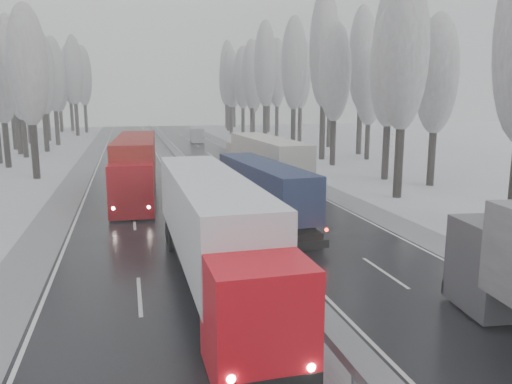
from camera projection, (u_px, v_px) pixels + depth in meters
name	position (u px, v px, depth m)	size (l,w,h in m)	color
carriageway_right	(271.00, 196.00, 39.02)	(7.50, 200.00, 0.03)	black
carriageway_left	(133.00, 203.00, 36.45)	(7.50, 200.00, 0.03)	black
median_slush	(204.00, 199.00, 37.74)	(3.00, 200.00, 0.04)	#93959A
shoulder_right	(330.00, 193.00, 40.23)	(2.40, 200.00, 0.04)	#93959A
shoulder_left	(61.00, 206.00, 35.24)	(2.40, 200.00, 0.04)	#93959A
median_guardrail	(204.00, 191.00, 37.61)	(0.12, 200.00, 0.76)	slate
tree_18	(404.00, 54.00, 36.46)	(3.60, 3.60, 16.58)	black
tree_19	(437.00, 75.00, 41.86)	(3.60, 3.60, 14.57)	black
tree_20	(390.00, 69.00, 45.13)	(3.60, 3.60, 15.71)	black
tree_21	(391.00, 52.00, 49.14)	(3.60, 3.60, 18.62)	black
tree_22	(335.00, 73.00, 54.83)	(3.60, 3.60, 15.86)	black
tree_23	(369.00, 87.00, 60.45)	(3.60, 3.60, 13.55)	black
tree_24	(324.00, 50.00, 59.65)	(3.60, 3.60, 20.49)	black
tree_25	(362.00, 59.00, 65.27)	(3.60, 3.60, 19.44)	black
tree_26	(294.00, 64.00, 69.52)	(3.60, 3.60, 18.78)	black
tree_27	(330.00, 72.00, 75.22)	(3.60, 3.60, 17.62)	black
tree_28	(265.00, 65.00, 79.29)	(3.60, 3.60, 19.62)	black
tree_29	(301.00, 73.00, 85.08)	(3.60, 3.60, 18.11)	black
tree_30	(252.00, 75.00, 88.83)	(3.60, 3.60, 17.86)	black
tree_31	(277.00, 74.00, 93.99)	(3.60, 3.60, 18.58)	black
tree_32	(243.00, 78.00, 96.05)	(3.60, 3.60, 17.33)	black
tree_33	(253.00, 89.00, 100.98)	(3.60, 3.60, 14.33)	black
tree_34	(231.00, 79.00, 102.56)	(3.60, 3.60, 17.63)	black
tree_35	(269.00, 78.00, 108.54)	(3.60, 3.60, 18.25)	black
tree_36	(228.00, 73.00, 111.93)	(3.60, 3.60, 20.23)	black
tree_37	(253.00, 84.00, 117.90)	(3.60, 3.60, 16.37)	black
tree_38	(226.00, 81.00, 122.67)	(3.60, 3.60, 17.97)	black
tree_39	(234.00, 86.00, 127.37)	(3.60, 3.60, 16.19)	black
tree_62	(28.00, 66.00, 45.45)	(3.60, 3.60, 16.04)	black
tree_64	(0.00, 75.00, 53.02)	(3.60, 3.60, 15.42)	black
tree_66	(20.00, 79.00, 62.24)	(3.60, 3.60, 15.23)	black
tree_67	(14.00, 71.00, 65.48)	(3.60, 3.60, 17.09)	black
tree_68	(41.00, 74.00, 68.89)	(3.60, 3.60, 16.65)	black
tree_69	(8.00, 63.00, 71.19)	(3.60, 3.60, 19.35)	black
tree_70	(53.00, 75.00, 78.48)	(3.60, 3.60, 17.09)	black
tree_71	(25.00, 66.00, 80.83)	(3.60, 3.60, 19.61)	black
tree_72	(45.00, 85.00, 86.98)	(3.60, 3.60, 15.11)	black
tree_73	(31.00, 77.00, 89.82)	(3.60, 3.60, 17.22)	black
tree_74	(74.00, 71.00, 97.64)	(3.60, 3.60, 19.68)	black
tree_75	(27.00, 75.00, 99.35)	(3.60, 3.60, 18.60)	black
tree_76	(83.00, 77.00, 106.96)	(3.60, 3.60, 18.55)	black
tree_77	(59.00, 90.00, 109.90)	(3.60, 3.60, 14.32)	black
tree_78	(69.00, 75.00, 112.26)	(3.60, 3.60, 19.55)	black
tree_79	(59.00, 82.00, 115.68)	(3.60, 3.60, 17.07)	black
truck_blue_box	(258.00, 186.00, 31.07)	(3.44, 14.63, 3.72)	#1C1E46
truck_cream_box	(263.00, 159.00, 41.55)	(3.25, 17.08, 4.36)	#A6A193
box_truck_distant	(197.00, 135.00, 84.80)	(2.63, 6.97, 2.55)	#BBBEC2
truck_red_white	(213.00, 226.00, 19.64)	(2.87, 17.37, 4.44)	red
truck_red_red	(136.00, 163.00, 38.02)	(3.88, 17.91, 4.56)	#A0090F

